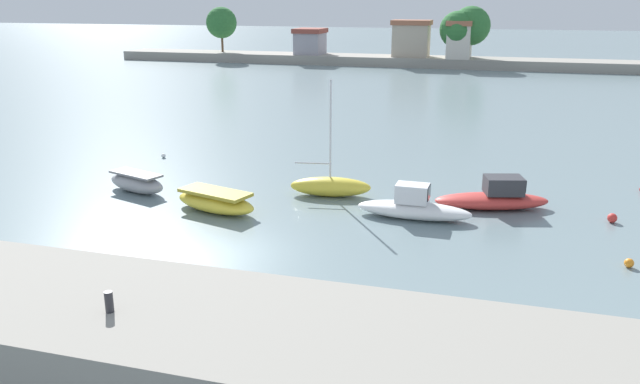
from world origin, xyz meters
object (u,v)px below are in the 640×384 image
at_px(moored_boat_0, 137,183).
at_px(moored_boat_3, 414,207).
at_px(moored_boat_2, 330,186).
at_px(mooring_buoy_1, 629,263).
at_px(mooring_bollard, 109,302).
at_px(mooring_buoy_2, 164,156).
at_px(moored_boat_4, 494,198).
at_px(moored_boat_1, 216,202).
at_px(mooring_buoy_0, 612,218).

xyz_separation_m(moored_boat_0, moored_boat_3, (14.76, -0.12, 0.02)).
relative_size(moored_boat_2, moored_boat_3, 1.12).
distance_m(moored_boat_2, mooring_buoy_1, 14.64).
height_order(mooring_bollard, mooring_buoy_2, mooring_bollard).
relative_size(moored_boat_0, moored_boat_3, 0.75).
distance_m(moored_boat_3, moored_boat_4, 4.40).
xyz_separation_m(mooring_bollard, moored_boat_1, (-4.10, 14.60, -2.27)).
bearing_deg(mooring_buoy_1, moored_boat_3, 158.68).
distance_m(moored_boat_3, mooring_buoy_0, 9.10).
distance_m(mooring_buoy_0, mooring_buoy_2, 26.64).
bearing_deg(moored_boat_2, moored_boat_1, -148.54).
distance_m(mooring_bollard, moored_boat_2, 18.74).
xyz_separation_m(mooring_bollard, mooring_buoy_2, (-11.99, 23.56, -2.62)).
bearing_deg(moored_boat_1, moored_boat_3, 26.21).
height_order(moored_boat_3, mooring_buoy_0, moored_boat_3).
xyz_separation_m(moored_boat_0, moored_boat_1, (5.43, -1.81, -0.01)).
height_order(mooring_buoy_0, mooring_buoy_2, mooring_buoy_0).
bearing_deg(moored_boat_2, mooring_buoy_1, -32.22).
bearing_deg(mooring_buoy_0, mooring_buoy_1, -90.97).
bearing_deg(mooring_buoy_2, mooring_buoy_1, -22.37).
distance_m(mooring_bollard, mooring_buoy_2, 26.57).
distance_m(moored_boat_2, moored_boat_4, 8.25).
relative_size(moored_boat_2, moored_boat_4, 1.04).
relative_size(mooring_bollard, mooring_buoy_1, 1.49).
relative_size(mooring_bollard, moored_boat_2, 0.09).
distance_m(moored_boat_0, mooring_buoy_2, 7.58).
relative_size(moored_boat_0, mooring_buoy_0, 9.20).
xyz_separation_m(moored_boat_4, mooring_buoy_1, (5.22, -6.00, -0.37)).
bearing_deg(mooring_buoy_1, mooring_buoy_2, 157.63).
bearing_deg(moored_boat_0, mooring_bollard, -41.44).
distance_m(mooring_bollard, moored_boat_0, 19.10).
relative_size(moored_boat_1, moored_boat_2, 0.79).
distance_m(mooring_bollard, moored_boat_4, 20.93).
bearing_deg(moored_boat_1, mooring_bollard, -58.36).
height_order(moored_boat_2, moored_boat_4, moored_boat_2).
xyz_separation_m(mooring_bollard, moored_boat_4, (8.80, 18.86, -2.22)).
xyz_separation_m(moored_boat_2, mooring_buoy_1, (13.46, -5.74, -0.35)).
relative_size(moored_boat_3, mooring_buoy_2, 18.82).
relative_size(moored_boat_1, moored_boat_4, 0.82).
bearing_deg(mooring_buoy_0, moored_boat_1, -168.73).
bearing_deg(mooring_buoy_1, mooring_buoy_0, 89.03).
bearing_deg(mooring_bollard, mooring_buoy_0, 52.25).
height_order(moored_boat_3, mooring_buoy_2, moored_boat_3).
bearing_deg(mooring_bollard, moored_boat_0, 120.14).
bearing_deg(mooring_buoy_1, moored_boat_1, 174.50).
distance_m(moored_boat_0, moored_boat_3, 14.76).
height_order(mooring_bollard, mooring_buoy_0, mooring_bollard).
height_order(moored_boat_1, mooring_buoy_1, moored_boat_1).
bearing_deg(moored_boat_1, mooring_buoy_0, 27.24).
relative_size(moored_boat_1, moored_boat_3, 0.89).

